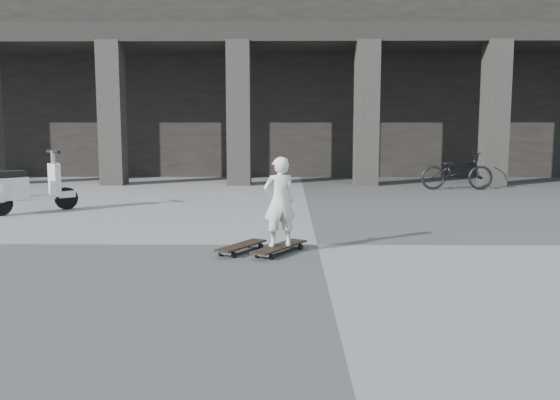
{
  "coord_description": "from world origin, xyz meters",
  "views": [
    {
      "loc": [
        -0.43,
        -8.24,
        1.68
      ],
      "look_at": [
        -0.53,
        -0.08,
        0.65
      ],
      "focal_mm": 38.0,
      "sensor_mm": 36.0,
      "label": 1
    }
  ],
  "objects_px": {
    "child": "(280,202)",
    "bicycle": "(457,171)",
    "skateboard_spare": "(241,246)",
    "scooter": "(18,189)",
    "longboard": "(280,247)"
  },
  "relations": [
    {
      "from": "skateboard_spare",
      "to": "child",
      "type": "bearing_deg",
      "value": -65.98
    },
    {
      "from": "scooter",
      "to": "skateboard_spare",
      "type": "bearing_deg",
      "value": -79.94
    },
    {
      "from": "child",
      "to": "bicycle",
      "type": "relative_size",
      "value": 0.63
    },
    {
      "from": "child",
      "to": "scooter",
      "type": "xyz_separation_m",
      "value": [
        -5.02,
        3.45,
        -0.22
      ]
    },
    {
      "from": "longboard",
      "to": "child",
      "type": "relative_size",
      "value": 0.87
    },
    {
      "from": "skateboard_spare",
      "to": "child",
      "type": "height_order",
      "value": "child"
    },
    {
      "from": "child",
      "to": "scooter",
      "type": "bearing_deg",
      "value": -52.33
    },
    {
      "from": "scooter",
      "to": "bicycle",
      "type": "xyz_separation_m",
      "value": [
        9.57,
        4.43,
        0.02
      ]
    },
    {
      "from": "longboard",
      "to": "child",
      "type": "xyz_separation_m",
      "value": [
        0.0,
        0.0,
        0.61
      ]
    },
    {
      "from": "longboard",
      "to": "skateboard_spare",
      "type": "distance_m",
      "value": 0.51
    },
    {
      "from": "bicycle",
      "to": "longboard",
      "type": "bearing_deg",
      "value": 150.32
    },
    {
      "from": "bicycle",
      "to": "skateboard_spare",
      "type": "bearing_deg",
      "value": 147.44
    },
    {
      "from": "child",
      "to": "bicycle",
      "type": "height_order",
      "value": "child"
    },
    {
      "from": "child",
      "to": "bicycle",
      "type": "distance_m",
      "value": 9.1
    },
    {
      "from": "skateboard_spare",
      "to": "scooter",
      "type": "xyz_separation_m",
      "value": [
        -4.51,
        3.39,
        0.39
      ]
    }
  ]
}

